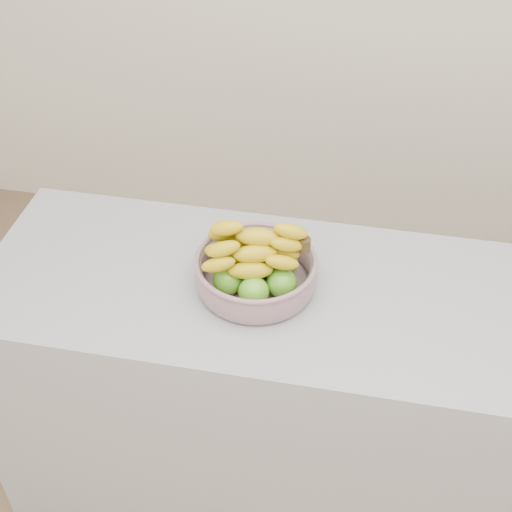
{
  "coord_description": "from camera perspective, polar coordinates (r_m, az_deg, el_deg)",
  "views": [
    {
      "loc": [
        -0.02,
        -0.72,
        2.15
      ],
      "look_at": [
        -0.28,
        0.59,
        1.0
      ],
      "focal_mm": 50.0,
      "sensor_mm": 36.0,
      "label": 1
    }
  ],
  "objects": [
    {
      "name": "fruit_bowl",
      "position": [
        1.79,
        -0.01,
        -1.02
      ],
      "size": [
        0.31,
        0.31,
        0.18
      ],
      "rotation": [
        0.0,
        0.0,
        0.12
      ],
      "color": "#8995A5",
      "rests_on": "counter"
    },
    {
      "name": "room_shell",
      "position": [
        0.84,
        10.86,
        8.93
      ],
      "size": [
        4.05,
        4.05,
        2.73
      ],
      "color": "silver",
      "rests_on": "ground"
    },
    {
      "name": "counter",
      "position": [
        2.15,
        7.4,
        -12.15
      ],
      "size": [
        2.0,
        0.6,
        0.9
      ],
      "primitive_type": "cube",
      "color": "#94949B",
      "rests_on": "ground"
    }
  ]
}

